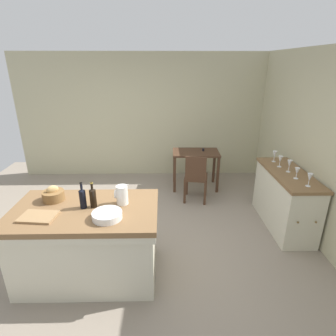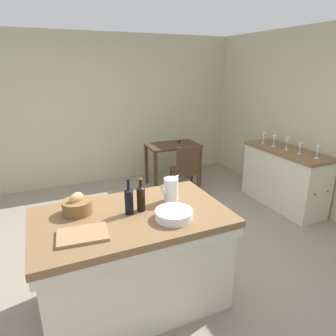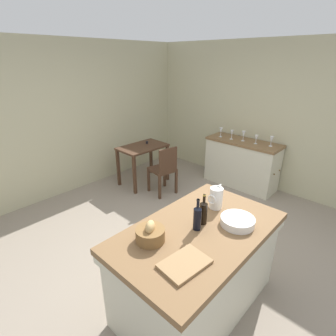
{
  "view_description": "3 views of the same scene",
  "coord_description": "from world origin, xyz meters",
  "px_view_note": "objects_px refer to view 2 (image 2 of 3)",
  "views": [
    {
      "loc": [
        0.41,
        -3.3,
        2.37
      ],
      "look_at": [
        0.49,
        0.31,
        0.99
      ],
      "focal_mm": 29.27,
      "sensor_mm": 36.0,
      "label": 1
    },
    {
      "loc": [
        -1.07,
        -2.79,
        2.05
      ],
      "look_at": [
        0.33,
        0.36,
        0.87
      ],
      "focal_mm": 31.85,
      "sensor_mm": 36.0,
      "label": 2
    },
    {
      "loc": [
        -2.04,
        -1.76,
        2.29
      ],
      "look_at": [
        0.26,
        0.4,
        0.96
      ],
      "focal_mm": 27.99,
      "sensor_mm": 36.0,
      "label": 3
    }
  ],
  "objects_px": {
    "pitcher": "(171,190)",
    "wine_bottle_dark": "(141,197)",
    "wine_glass_right": "(274,139)",
    "wine_glass_far_right": "(264,135)",
    "wine_bottle_amber": "(129,200)",
    "side_cabinet": "(284,178)",
    "wine_glass_left": "(300,146)",
    "writing_desk": "(173,151)",
    "wash_bowl": "(174,214)",
    "cutting_board": "(83,235)",
    "wine_glass_middle": "(287,141)",
    "wooden_chair": "(186,170)",
    "island_table": "(133,256)",
    "bread_basket": "(77,206)",
    "wine_glass_far_left": "(318,149)"
  },
  "relations": [
    {
      "from": "writing_desk",
      "to": "cutting_board",
      "type": "height_order",
      "value": "cutting_board"
    },
    {
      "from": "wash_bowl",
      "to": "cutting_board",
      "type": "bearing_deg",
      "value": 177.82
    },
    {
      "from": "writing_desk",
      "to": "wine_glass_middle",
      "type": "xyz_separation_m",
      "value": [
        1.19,
        -1.42,
        0.38
      ]
    },
    {
      "from": "wooden_chair",
      "to": "wash_bowl",
      "type": "relative_size",
      "value": 2.92
    },
    {
      "from": "cutting_board",
      "to": "wine_bottle_amber",
      "type": "xyz_separation_m",
      "value": [
        0.41,
        0.2,
        0.11
      ]
    },
    {
      "from": "writing_desk",
      "to": "side_cabinet",
      "type": "bearing_deg",
      "value": -50.15
    },
    {
      "from": "wine_glass_far_right",
      "to": "wine_glass_left",
      "type": "bearing_deg",
      "value": -86.6
    },
    {
      "from": "wine_glass_left",
      "to": "wine_glass_middle",
      "type": "bearing_deg",
      "value": 89.55
    },
    {
      "from": "wash_bowl",
      "to": "pitcher",
      "type": "bearing_deg",
      "value": 69.93
    },
    {
      "from": "bread_basket",
      "to": "island_table",
      "type": "bearing_deg",
      "value": -26.58
    },
    {
      "from": "wine_bottle_amber",
      "to": "side_cabinet",
      "type": "bearing_deg",
      "value": 20.09
    },
    {
      "from": "side_cabinet",
      "to": "wine_bottle_amber",
      "type": "xyz_separation_m",
      "value": [
        -2.72,
        -1.0,
        0.56
      ]
    },
    {
      "from": "side_cabinet",
      "to": "wine_glass_far_left",
      "type": "bearing_deg",
      "value": -86.25
    },
    {
      "from": "wine_bottle_dark",
      "to": "wine_glass_right",
      "type": "height_order",
      "value": "wine_bottle_dark"
    },
    {
      "from": "wine_glass_middle",
      "to": "wash_bowl",
      "type": "bearing_deg",
      "value": -152.74
    },
    {
      "from": "writing_desk",
      "to": "bread_basket",
      "type": "xyz_separation_m",
      "value": [
        -1.92,
        -2.25,
        0.33
      ]
    },
    {
      "from": "wash_bowl",
      "to": "wine_glass_left",
      "type": "xyz_separation_m",
      "value": [
        2.41,
        0.99,
        0.07
      ]
    },
    {
      "from": "wooden_chair",
      "to": "wine_glass_far_right",
      "type": "distance_m",
      "value": 1.36
    },
    {
      "from": "pitcher",
      "to": "wash_bowl",
      "type": "height_order",
      "value": "pitcher"
    },
    {
      "from": "writing_desk",
      "to": "wine_glass_right",
      "type": "xyz_separation_m",
      "value": [
        1.14,
        -1.21,
        0.38
      ]
    },
    {
      "from": "cutting_board",
      "to": "pitcher",
      "type": "bearing_deg",
      "value": 18.96
    },
    {
      "from": "bread_basket",
      "to": "wine_glass_middle",
      "type": "relative_size",
      "value": 1.35
    },
    {
      "from": "wine_glass_right",
      "to": "wine_glass_far_right",
      "type": "height_order",
      "value": "wine_glass_far_right"
    },
    {
      "from": "island_table",
      "to": "wine_glass_left",
      "type": "distance_m",
      "value": 2.86
    },
    {
      "from": "pitcher",
      "to": "side_cabinet",
      "type": "bearing_deg",
      "value": 21.61
    },
    {
      "from": "pitcher",
      "to": "wash_bowl",
      "type": "distance_m",
      "value": 0.34
    },
    {
      "from": "pitcher",
      "to": "bread_basket",
      "type": "distance_m",
      "value": 0.81
    },
    {
      "from": "wine_glass_left",
      "to": "wine_glass_far_right",
      "type": "bearing_deg",
      "value": 93.4
    },
    {
      "from": "pitcher",
      "to": "bread_basket",
      "type": "bearing_deg",
      "value": 172.84
    },
    {
      "from": "side_cabinet",
      "to": "wine_glass_far_left",
      "type": "relative_size",
      "value": 7.79
    },
    {
      "from": "wine_bottle_dark",
      "to": "wine_glass_far_left",
      "type": "distance_m",
      "value": 2.69
    },
    {
      "from": "side_cabinet",
      "to": "wine_glass_middle",
      "type": "height_order",
      "value": "wine_glass_middle"
    },
    {
      "from": "bread_basket",
      "to": "wine_glass_middle",
      "type": "xyz_separation_m",
      "value": [
        3.1,
        0.83,
        0.05
      ]
    },
    {
      "from": "wash_bowl",
      "to": "wine_glass_left",
      "type": "bearing_deg",
      "value": 22.4
    },
    {
      "from": "side_cabinet",
      "to": "cutting_board",
      "type": "bearing_deg",
      "value": -159.08
    },
    {
      "from": "pitcher",
      "to": "wine_bottle_dark",
      "type": "bearing_deg",
      "value": -167.51
    },
    {
      "from": "wine_glass_right",
      "to": "wine_glass_far_right",
      "type": "xyz_separation_m",
      "value": [
        0.0,
        0.24,
        0.0
      ]
    },
    {
      "from": "wine_bottle_amber",
      "to": "wine_glass_far_left",
      "type": "distance_m",
      "value": 2.8
    },
    {
      "from": "wooden_chair",
      "to": "wine_glass_far_right",
      "type": "xyz_separation_m",
      "value": [
        1.21,
        -0.35,
        0.52
      ]
    },
    {
      "from": "island_table",
      "to": "bread_basket",
      "type": "distance_m",
      "value": 0.65
    },
    {
      "from": "island_table",
      "to": "wooden_chair",
      "type": "height_order",
      "value": "wooden_chair"
    },
    {
      "from": "wine_bottle_dark",
      "to": "wine_glass_far_right",
      "type": "relative_size",
      "value": 1.67
    },
    {
      "from": "wine_glass_far_left",
      "to": "wine_glass_middle",
      "type": "bearing_deg",
      "value": 94.66
    },
    {
      "from": "wine_glass_right",
      "to": "wine_glass_left",
      "type": "bearing_deg",
      "value": -84.26
    },
    {
      "from": "writing_desk",
      "to": "wooden_chair",
      "type": "relative_size",
      "value": 1.02
    },
    {
      "from": "cutting_board",
      "to": "wine_bottle_dark",
      "type": "relative_size",
      "value": 1.21
    },
    {
      "from": "pitcher",
      "to": "wine_bottle_dark",
      "type": "height_order",
      "value": "wine_bottle_dark"
    },
    {
      "from": "wine_glass_middle",
      "to": "island_table",
      "type": "bearing_deg",
      "value": -159.14
    },
    {
      "from": "writing_desk",
      "to": "wash_bowl",
      "type": "bearing_deg",
      "value": -114.68
    },
    {
      "from": "side_cabinet",
      "to": "wine_glass_middle",
      "type": "bearing_deg",
      "value": 118.2
    }
  ]
}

